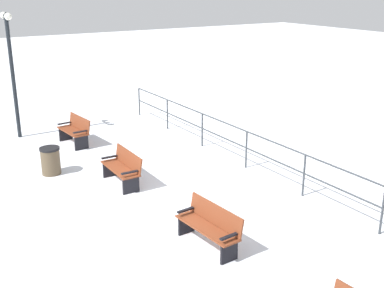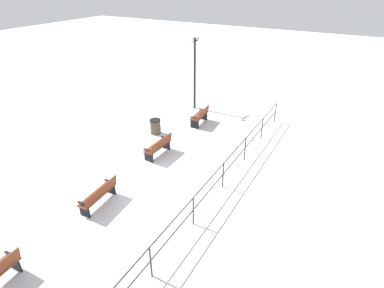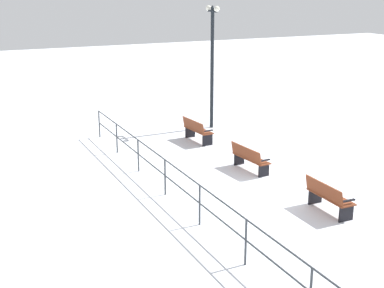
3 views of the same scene
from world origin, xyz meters
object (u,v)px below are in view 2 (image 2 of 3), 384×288
at_px(lamppost_near, 195,64).
at_px(trash_bin, 155,126).
at_px(bench_nearest, 200,116).
at_px(bench_third, 99,195).
at_px(bench_second, 159,146).

height_order(lamppost_near, trash_bin, lamppost_near).
distance_m(bench_nearest, lamppost_near, 3.15).
relative_size(bench_third, lamppost_near, 0.39).
height_order(bench_nearest, bench_third, bench_nearest).
bearing_deg(trash_bin, lamppost_near, -91.21).
xyz_separation_m(lamppost_near, trash_bin, (0.08, 3.93, -2.29)).
distance_m(bench_second, bench_third, 3.82).
bearing_deg(bench_nearest, trash_bin, 50.61).
relative_size(bench_nearest, bench_third, 0.91).
relative_size(bench_nearest, bench_second, 0.97).
relative_size(bench_second, lamppost_near, 0.36).
bearing_deg(bench_second, bench_nearest, -90.22).
height_order(bench_third, trash_bin, bench_third).
relative_size(bench_nearest, lamppost_near, 0.35).
distance_m(bench_second, lamppost_near, 6.19).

